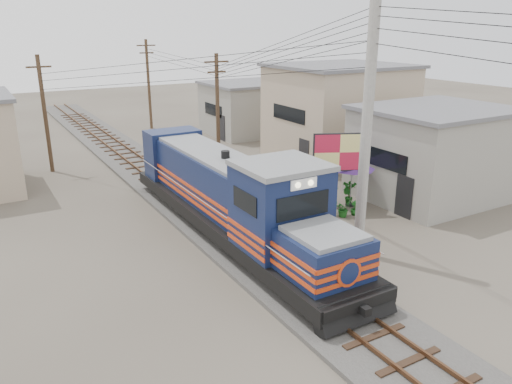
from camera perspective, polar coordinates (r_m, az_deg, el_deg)
ground at (r=18.75m, az=2.36°, el=-8.76°), size 120.00×120.00×0.00m
ballast at (r=27.02m, az=-9.09°, el=-0.07°), size 3.60×70.00×0.16m
track at (r=26.97m, az=-9.11°, el=0.29°), size 1.15×70.00×0.12m
locomotive at (r=20.82m, az=-2.69°, el=-0.71°), size 2.96×16.11×3.99m
utility_pole_main at (r=18.77m, az=12.52°, el=7.06°), size 0.40×0.40×10.00m
wooden_pole_mid at (r=31.49m, az=-4.41°, el=9.49°), size 1.60×0.24×7.00m
wooden_pole_far at (r=44.47m, az=-12.18°, el=12.10°), size 1.60×0.24×7.50m
wooden_pole_left at (r=32.63m, az=-23.00°, el=8.41°), size 1.60×0.24×7.00m
power_lines at (r=24.21m, az=-8.97°, el=15.88°), size 9.65×19.00×3.30m
shophouse_front at (r=27.38m, az=19.67°, el=4.28°), size 7.35×6.30×4.70m
shophouse_mid at (r=34.20m, az=9.42°, el=9.05°), size 8.40×7.35×6.20m
shophouse_back at (r=41.71m, az=-1.11°, el=9.58°), size 6.30×6.30×4.20m
billboard at (r=23.72m, az=9.49°, el=4.28°), size 2.31×1.16×3.86m
market_umbrella at (r=24.79m, az=10.95°, el=3.21°), size 2.65×2.65×2.49m
vendor at (r=28.27m, az=7.44°, el=2.62°), size 0.79×0.67×1.84m
plant_nursery at (r=24.51m, az=8.05°, el=-1.03°), size 3.39×3.08×1.14m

